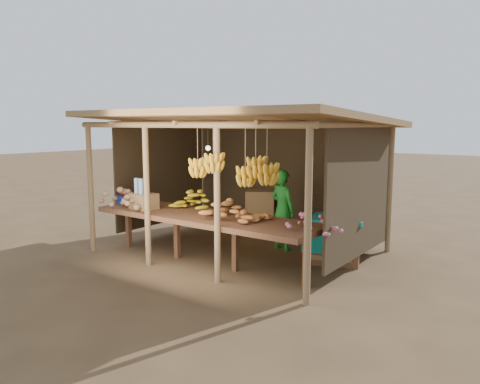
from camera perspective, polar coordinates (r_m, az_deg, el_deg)
The scene contains 13 objects.
ground at distance 8.27m, azimuth 0.00°, elevation -7.22°, with size 60.00×60.00×0.00m, color brown.
stall_structure at distance 7.92m, azimuth 0.65°, elevation 6.14°, with size 4.70×3.50×2.43m.
counter at distance 7.37m, azimuth -4.34°, elevation -3.26°, with size 3.90×1.05×0.80m.
potato_heap at distance 8.21m, azimuth -14.06°, elevation -0.56°, with size 1.01×0.61×0.37m, color #A27853, non-canonical shape.
sweet_potato_heap at distance 6.98m, azimuth -1.04°, elevation -1.89°, with size 0.96×0.58×0.36m, color #C17331, non-canonical shape.
onion_heap at distance 6.26m, azimuth 8.83°, elevation -3.20°, with size 0.70×0.42×0.35m, color #C8617C, non-canonical shape.
banana_pile at distance 7.87m, azimuth -5.42°, elevation -0.79°, with size 0.65×0.39×0.35m, color yellow, non-canonical shape.
tomato_basin at distance 8.71m, azimuth -13.72°, elevation -0.70°, with size 0.40×0.40×0.21m.
bottle_box at distance 7.98m, azimuth -11.65°, elevation -0.61°, with size 0.44×0.36×0.52m.
vendor at distance 8.26m, azimuth 5.21°, elevation -2.18°, with size 0.52×0.34×1.43m, color #1B7C23.
tarp_crate at distance 7.70m, azimuth 11.69°, elevation -5.52°, with size 0.99×0.92×0.96m.
carton_stack at distance 9.46m, azimuth 1.46°, elevation -2.80°, with size 1.30×0.64×0.89m.
burlap_sacks at distance 9.84m, azimuth -1.46°, elevation -3.25°, with size 0.80×0.42×0.56m.
Camera 1 is at (4.68, -6.46, 2.21)m, focal length 35.00 mm.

